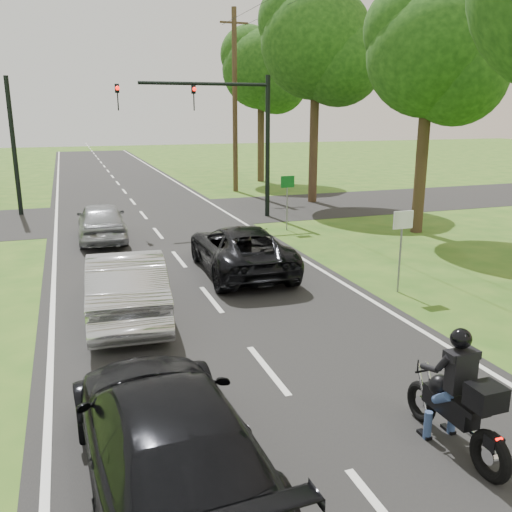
{
  "coord_description": "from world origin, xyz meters",
  "views": [
    {
      "loc": [
        -3.13,
        -8.32,
        4.49
      ],
      "look_at": [
        0.83,
        3.0,
        1.3
      ],
      "focal_mm": 38.0,
      "sensor_mm": 36.0,
      "label": 1
    }
  ],
  "objects_px": {
    "dark_suv": "(240,249)",
    "dark_car_behind": "(166,434)",
    "utility_pole_far": "(235,101)",
    "silver_sedan": "(126,284)",
    "motorcycle_rider": "(459,404)",
    "traffic_signal": "(226,121)",
    "sign_white": "(402,232)",
    "sign_green": "(287,190)",
    "silver_suv": "(102,221)"
  },
  "relations": [
    {
      "from": "dark_suv",
      "to": "silver_sedan",
      "type": "xyz_separation_m",
      "value": [
        -3.49,
        -2.57,
        0.08
      ]
    },
    {
      "from": "utility_pole_far",
      "to": "sign_white",
      "type": "bearing_deg",
      "value": -94.51
    },
    {
      "from": "silver_suv",
      "to": "sign_green",
      "type": "relative_size",
      "value": 1.94
    },
    {
      "from": "motorcycle_rider",
      "to": "sign_white",
      "type": "distance_m",
      "value": 6.86
    },
    {
      "from": "dark_suv",
      "to": "dark_car_behind",
      "type": "bearing_deg",
      "value": 69.34
    },
    {
      "from": "dark_car_behind",
      "to": "utility_pole_far",
      "type": "xyz_separation_m",
      "value": [
        8.45,
        24.5,
        4.36
      ]
    },
    {
      "from": "silver_sedan",
      "to": "dark_car_behind",
      "type": "xyz_separation_m",
      "value": [
        -0.18,
        -5.99,
        -0.06
      ]
    },
    {
      "from": "motorcycle_rider",
      "to": "sign_white",
      "type": "height_order",
      "value": "sign_white"
    },
    {
      "from": "utility_pole_far",
      "to": "sign_green",
      "type": "bearing_deg",
      "value": -96.73
    },
    {
      "from": "dark_suv",
      "to": "dark_car_behind",
      "type": "relative_size",
      "value": 1.0
    },
    {
      "from": "traffic_signal",
      "to": "silver_suv",
      "type": "bearing_deg",
      "value": -155.06
    },
    {
      "from": "traffic_signal",
      "to": "sign_white",
      "type": "height_order",
      "value": "traffic_signal"
    },
    {
      "from": "dark_car_behind",
      "to": "utility_pole_far",
      "type": "relative_size",
      "value": 0.49
    },
    {
      "from": "silver_sedan",
      "to": "sign_white",
      "type": "distance_m",
      "value": 6.84
    },
    {
      "from": "sign_white",
      "to": "dark_suv",
      "type": "bearing_deg",
      "value": 136.79
    },
    {
      "from": "silver_sedan",
      "to": "traffic_signal",
      "type": "bearing_deg",
      "value": -113.33
    },
    {
      "from": "motorcycle_rider",
      "to": "traffic_signal",
      "type": "bearing_deg",
      "value": 83.9
    },
    {
      "from": "silver_sedan",
      "to": "sign_green",
      "type": "xyz_separation_m",
      "value": [
        6.97,
        7.49,
        0.82
      ]
    },
    {
      "from": "dark_car_behind",
      "to": "silver_sedan",
      "type": "bearing_deg",
      "value": -94.23
    },
    {
      "from": "motorcycle_rider",
      "to": "utility_pole_far",
      "type": "height_order",
      "value": "utility_pole_far"
    },
    {
      "from": "sign_white",
      "to": "sign_green",
      "type": "distance_m",
      "value": 8.0
    },
    {
      "from": "silver_suv",
      "to": "sign_white",
      "type": "distance_m",
      "value": 10.9
    },
    {
      "from": "motorcycle_rider",
      "to": "sign_green",
      "type": "relative_size",
      "value": 0.97
    },
    {
      "from": "silver_sedan",
      "to": "traffic_signal",
      "type": "distance_m",
      "value": 12.29
    },
    {
      "from": "silver_sedan",
      "to": "dark_car_behind",
      "type": "bearing_deg",
      "value": 92.22
    },
    {
      "from": "traffic_signal",
      "to": "dark_car_behind",
      "type": "bearing_deg",
      "value": -108.71
    },
    {
      "from": "silver_suv",
      "to": "motorcycle_rider",
      "type": "bearing_deg",
      "value": 105.67
    },
    {
      "from": "utility_pole_far",
      "to": "sign_white",
      "type": "height_order",
      "value": "utility_pole_far"
    },
    {
      "from": "dark_car_behind",
      "to": "sign_white",
      "type": "height_order",
      "value": "sign_white"
    },
    {
      "from": "motorcycle_rider",
      "to": "dark_suv",
      "type": "xyz_separation_m",
      "value": [
        -0.18,
        9.13,
        -0.01
      ]
    },
    {
      "from": "dark_suv",
      "to": "dark_car_behind",
      "type": "distance_m",
      "value": 9.32
    },
    {
      "from": "motorcycle_rider",
      "to": "dark_car_behind",
      "type": "xyz_separation_m",
      "value": [
        -3.85,
        0.57,
        0.02
      ]
    },
    {
      "from": "silver_sedan",
      "to": "motorcycle_rider",
      "type": "bearing_deg",
      "value": 123.16
    },
    {
      "from": "dark_suv",
      "to": "sign_white",
      "type": "bearing_deg",
      "value": 139.32
    },
    {
      "from": "dark_suv",
      "to": "utility_pole_far",
      "type": "relative_size",
      "value": 0.49
    },
    {
      "from": "utility_pole_far",
      "to": "sign_green",
      "type": "relative_size",
      "value": 4.71
    },
    {
      "from": "sign_white",
      "to": "sign_green",
      "type": "bearing_deg",
      "value": 88.57
    },
    {
      "from": "motorcycle_rider",
      "to": "silver_suv",
      "type": "height_order",
      "value": "motorcycle_rider"
    },
    {
      "from": "motorcycle_rider",
      "to": "utility_pole_far",
      "type": "bearing_deg",
      "value": 79.32
    },
    {
      "from": "silver_suv",
      "to": "sign_green",
      "type": "xyz_separation_m",
      "value": [
        6.97,
        -0.5,
        0.88
      ]
    },
    {
      "from": "dark_car_behind",
      "to": "dark_suv",
      "type": "bearing_deg",
      "value": -115.71
    },
    {
      "from": "motorcycle_rider",
      "to": "dark_suv",
      "type": "bearing_deg",
      "value": 90.86
    },
    {
      "from": "sign_green",
      "to": "traffic_signal",
      "type": "bearing_deg",
      "value": 117.38
    },
    {
      "from": "utility_pole_far",
      "to": "dark_car_behind",
      "type": "bearing_deg",
      "value": -109.03
    },
    {
      "from": "motorcycle_rider",
      "to": "utility_pole_far",
      "type": "xyz_separation_m",
      "value": [
        4.6,
        25.07,
        4.38
      ]
    },
    {
      "from": "sign_white",
      "to": "dark_car_behind",
      "type": "bearing_deg",
      "value": -141.75
    },
    {
      "from": "traffic_signal",
      "to": "sign_white",
      "type": "xyz_separation_m",
      "value": [
        1.36,
        -11.02,
        -2.54
      ]
    },
    {
      "from": "silver_sedan",
      "to": "utility_pole_far",
      "type": "height_order",
      "value": "utility_pole_far"
    },
    {
      "from": "dark_suv",
      "to": "traffic_signal",
      "type": "xyz_separation_m",
      "value": [
        1.92,
        7.93,
        3.44
      ]
    },
    {
      "from": "motorcycle_rider",
      "to": "utility_pole_far",
      "type": "relative_size",
      "value": 0.21
    }
  ]
}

